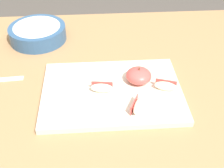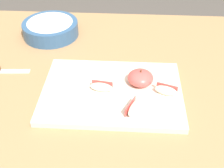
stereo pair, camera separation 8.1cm
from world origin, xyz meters
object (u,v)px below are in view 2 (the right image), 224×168
apple_wedge_near_knife (101,87)px  apple_wedge_right (166,90)px  cutting_board (112,92)px  apple_wedge_back (134,108)px  apple_half_skin_up (140,78)px  ceramic_fruit_bowl (51,28)px

apple_wedge_near_knife → apple_wedge_right: size_ratio=0.98×
cutting_board → apple_wedge_back: bearing=-53.9°
apple_half_skin_up → apple_wedge_right: size_ratio=1.12×
apple_wedge_near_knife → cutting_board: bearing=12.9°
cutting_board → ceramic_fruit_bowl: size_ratio=1.95×
apple_wedge_right → ceramic_fruit_bowl: ceramic_fruit_bowl is taller
ceramic_fruit_bowl → apple_wedge_near_knife: bearing=-56.6°
apple_half_skin_up → apple_wedge_right: (0.07, -0.04, -0.01)m
apple_half_skin_up → apple_wedge_right: apple_half_skin_up is taller
apple_wedge_right → apple_wedge_back: bearing=-140.1°
cutting_board → apple_wedge_near_knife: (-0.03, -0.01, 0.02)m
cutting_board → apple_wedge_back: 0.10m
apple_wedge_right → ceramic_fruit_bowl: size_ratio=0.33×
apple_half_skin_up → apple_wedge_near_knife: apple_half_skin_up is taller
cutting_board → apple_wedge_right: apple_wedge_right is taller
apple_wedge_near_knife → ceramic_fruit_bowl: (-0.21, 0.32, -0.00)m
cutting_board → apple_wedge_near_knife: size_ratio=6.04×
cutting_board → apple_wedge_right: size_ratio=5.94×
apple_half_skin_up → apple_wedge_near_knife: 0.11m
apple_wedge_back → ceramic_fruit_bowl: ceramic_fruit_bowl is taller
apple_half_skin_up → apple_wedge_near_knife: (-0.11, -0.04, -0.01)m
apple_wedge_back → apple_wedge_right: (0.09, 0.07, 0.00)m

